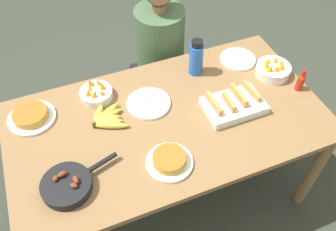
# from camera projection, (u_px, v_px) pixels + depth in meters

# --- Properties ---
(ground_plane) EXTENTS (14.00, 14.00, 0.00)m
(ground_plane) POSITION_uv_depth(u_px,v_px,m) (168.00, 189.00, 2.47)
(ground_plane) COLOR #383D33
(dining_table) EXTENTS (1.70, 0.93, 0.75)m
(dining_table) POSITION_uv_depth(u_px,v_px,m) (168.00, 130.00, 1.98)
(dining_table) COLOR olive
(dining_table) RESTS_ON ground_plane
(banana_bunch) EXTENTS (0.20, 0.22, 0.04)m
(banana_bunch) POSITION_uv_depth(u_px,v_px,m) (106.00, 119.00, 1.89)
(banana_bunch) COLOR gold
(banana_bunch) RESTS_ON dining_table
(melon_tray) EXTENTS (0.32, 0.22, 0.10)m
(melon_tray) POSITION_uv_depth(u_px,v_px,m) (234.00, 105.00, 1.94)
(melon_tray) COLOR silver
(melon_tray) RESTS_ON dining_table
(skillet) EXTENTS (0.38, 0.23, 0.08)m
(skillet) POSITION_uv_depth(u_px,v_px,m) (68.00, 185.00, 1.62)
(skillet) COLOR black
(skillet) RESTS_ON dining_table
(frittata_plate_center) EXTENTS (0.23, 0.23, 0.06)m
(frittata_plate_center) POSITION_uv_depth(u_px,v_px,m) (169.00, 160.00, 1.71)
(frittata_plate_center) COLOR white
(frittata_plate_center) RESTS_ON dining_table
(frittata_plate_side) EXTENTS (0.25, 0.25, 0.06)m
(frittata_plate_side) POSITION_uv_depth(u_px,v_px,m) (31.00, 116.00, 1.90)
(frittata_plate_side) COLOR white
(frittata_plate_side) RESTS_ON dining_table
(empty_plate_near_front) EXTENTS (0.25, 0.25, 0.02)m
(empty_plate_near_front) POSITION_uv_depth(u_px,v_px,m) (149.00, 103.00, 1.98)
(empty_plate_near_front) COLOR white
(empty_plate_near_front) RESTS_ON dining_table
(empty_plate_far_left) EXTENTS (0.22, 0.22, 0.02)m
(empty_plate_far_left) POSITION_uv_depth(u_px,v_px,m) (238.00, 59.00, 2.23)
(empty_plate_far_left) COLOR white
(empty_plate_far_left) RESTS_ON dining_table
(fruit_bowl_mango) EXTENTS (0.20, 0.20, 0.12)m
(fruit_bowl_mango) POSITION_uv_depth(u_px,v_px,m) (273.00, 69.00, 2.12)
(fruit_bowl_mango) COLOR white
(fruit_bowl_mango) RESTS_ON dining_table
(fruit_bowl_citrus) EXTENTS (0.18, 0.18, 0.10)m
(fruit_bowl_citrus) POSITION_uv_depth(u_px,v_px,m) (96.00, 93.00, 2.00)
(fruit_bowl_citrus) COLOR white
(fruit_bowl_citrus) RESTS_ON dining_table
(water_bottle) EXTENTS (0.08, 0.08, 0.23)m
(water_bottle) POSITION_uv_depth(u_px,v_px,m) (196.00, 58.00, 2.08)
(water_bottle) COLOR blue
(water_bottle) RESTS_ON dining_table
(hot_sauce_bottle) EXTENTS (0.04, 0.04, 0.14)m
(hot_sauce_bottle) POSITION_uv_depth(u_px,v_px,m) (301.00, 81.00, 2.02)
(hot_sauce_bottle) COLOR #B72814
(hot_sauce_bottle) RESTS_ON dining_table
(person_figure) EXTENTS (0.36, 0.36, 1.20)m
(person_figure) POSITION_uv_depth(u_px,v_px,m) (160.00, 66.00, 2.57)
(person_figure) COLOR black
(person_figure) RESTS_ON ground_plane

